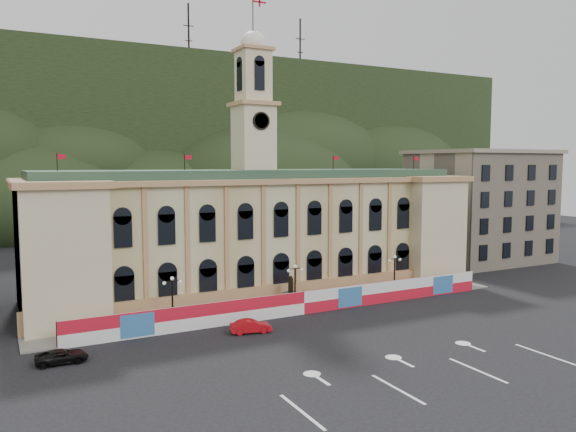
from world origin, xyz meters
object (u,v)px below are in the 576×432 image
lamp_center (295,283)px  black_suv (62,356)px  statue (291,298)px  red_sedan (251,326)px

lamp_center → black_suv: lamp_center is taller
statue → red_sedan: 10.26m
statue → black_suv: statue is taller
black_suv → red_sedan: bearing=-86.7°
black_suv → statue: bearing=-72.5°
statue → black_suv: 25.97m
lamp_center → red_sedan: (-7.89, -5.53, -2.42)m
statue → red_sedan: (-7.89, -6.53, -0.53)m
statue → red_sedan: bearing=-140.4°
statue → lamp_center: lamp_center is taller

